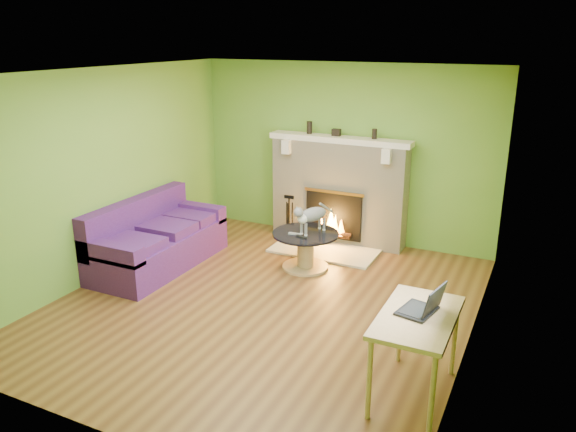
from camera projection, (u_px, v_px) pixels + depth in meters
name	position (u px, v px, depth m)	size (l,w,h in m)	color
floor	(265.00, 303.00, 6.49)	(5.00, 5.00, 0.00)	brown
ceiling	(262.00, 72.00, 5.69)	(5.00, 5.00, 0.00)	white
wall_back	(344.00, 153.00, 8.23)	(5.00, 5.00, 0.00)	#629731
wall_front	(96.00, 283.00, 3.95)	(5.00, 5.00, 0.00)	#629731
wall_left	(105.00, 174.00, 7.02)	(5.00, 5.00, 0.00)	#629731
wall_right	(479.00, 225.00, 5.16)	(5.00, 5.00, 0.00)	#629731
window_frame	(465.00, 228.00, 4.32)	(1.20, 1.20, 0.00)	silver
window_pane	(464.00, 228.00, 4.32)	(1.06, 1.06, 0.00)	white
fireplace	(338.00, 191.00, 8.24)	(2.10, 0.46, 1.58)	beige
hearth	(324.00, 251.00, 8.03)	(1.50, 0.75, 0.03)	beige
mantel	(339.00, 139.00, 7.98)	(2.10, 0.28, 0.08)	silver
sofa	(155.00, 240.00, 7.48)	(0.90, 1.98, 0.89)	#44185C
coffee_table	(305.00, 248.00, 7.39)	(0.88, 0.88, 0.50)	tan
desk	(417.00, 325.00, 4.65)	(0.60, 1.03, 0.77)	tan
cat	(313.00, 218.00, 7.27)	(0.24, 0.65, 0.40)	slate
remote_silver	(295.00, 234.00, 7.26)	(0.17, 0.04, 0.02)	#939396
remote_black	(301.00, 237.00, 7.16)	(0.16, 0.04, 0.02)	black
laptop	(418.00, 298.00, 4.63)	(0.30, 0.35, 0.26)	black
fire_tools	(289.00, 218.00, 8.31)	(0.18, 0.18, 0.69)	black
mantel_vase_left	(309.00, 128.00, 8.16)	(0.08, 0.08, 0.18)	black
mantel_vase_right	(374.00, 134.00, 7.76)	(0.07, 0.07, 0.14)	black
mantel_box	(336.00, 132.00, 8.00)	(0.12, 0.08, 0.10)	black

